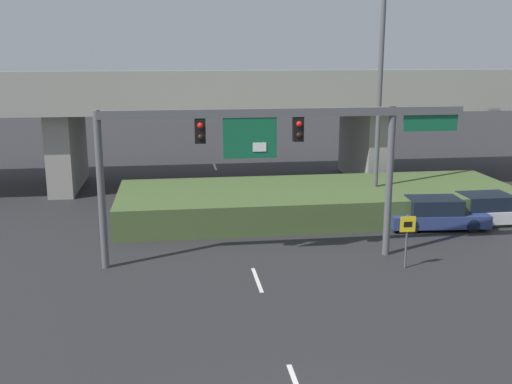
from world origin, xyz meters
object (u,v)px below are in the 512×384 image
object	(u,v)px
signal_gantry	(273,140)
highway_light_pole_near	(382,50)
parked_sedan_mid_right	(487,210)
parked_sedan_near_right	(435,214)
speed_limit_sign	(407,234)

from	to	relation	value
signal_gantry	highway_light_pole_near	xyz separation A→B (m)	(6.32, 6.25, 3.37)
signal_gantry	parked_sedan_mid_right	world-z (taller)	signal_gantry
highway_light_pole_near	parked_sedan_near_right	xyz separation A→B (m)	(1.97, -2.95, -7.51)
signal_gantry	parked_sedan_mid_right	bearing A→B (deg)	18.67
signal_gantry	highway_light_pole_near	distance (m)	9.50
highway_light_pole_near	parked_sedan_mid_right	distance (m)	9.25
highway_light_pole_near	parked_sedan_mid_right	xyz separation A→B (m)	(4.78, -2.50, -7.51)
speed_limit_sign	parked_sedan_near_right	world-z (taller)	speed_limit_sign
speed_limit_sign	parked_sedan_mid_right	distance (m)	8.24
speed_limit_sign	parked_sedan_mid_right	bearing A→B (deg)	40.89
signal_gantry	parked_sedan_near_right	distance (m)	9.84
speed_limit_sign	highway_light_pole_near	xyz separation A→B (m)	(1.42, 7.87, 6.80)
parked_sedan_near_right	highway_light_pole_near	bearing A→B (deg)	128.30
parked_sedan_near_right	parked_sedan_mid_right	bearing A→B (deg)	13.73
signal_gantry	speed_limit_sign	size ratio (longest dim) A/B	6.72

